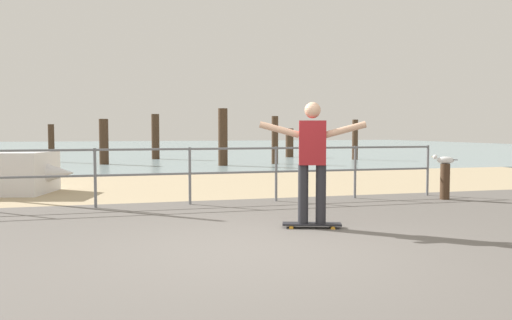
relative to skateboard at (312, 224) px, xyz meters
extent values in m
cube|color=#605B56|center=(-1.04, -1.98, -0.07)|extent=(24.00, 10.00, 0.04)
cube|color=tan|center=(-1.04, 6.02, -0.07)|extent=(24.00, 6.00, 0.04)
cube|color=#849EA3|center=(-1.04, 34.02, -0.07)|extent=(72.00, 50.00, 0.04)
cylinder|color=slate|center=(-2.95, 2.62, 0.46)|extent=(0.05, 0.05, 1.05)
cylinder|color=slate|center=(-1.33, 2.62, 0.46)|extent=(0.05, 0.05, 1.05)
cylinder|color=slate|center=(0.30, 2.62, 0.46)|extent=(0.05, 0.05, 1.05)
cylinder|color=slate|center=(1.92, 2.62, 0.46)|extent=(0.05, 0.05, 1.05)
cylinder|color=slate|center=(3.55, 2.62, 0.46)|extent=(0.05, 0.05, 1.05)
cylinder|color=slate|center=(-2.95, 2.62, 0.95)|extent=(13.00, 0.04, 0.04)
cylinder|color=slate|center=(-2.95, 2.62, 0.51)|extent=(13.00, 0.04, 0.04)
cone|color=silver|center=(-4.03, 5.02, 0.38)|extent=(1.25, 1.01, 0.77)
cube|color=black|center=(0.00, 0.00, 0.00)|extent=(0.82, 0.45, 0.02)
cylinder|color=orange|center=(0.29, -0.01, -0.04)|extent=(0.07, 0.05, 0.06)
cylinder|color=orange|center=(0.24, -0.17, -0.04)|extent=(0.07, 0.05, 0.06)
cylinder|color=orange|center=(-0.24, 0.17, -0.04)|extent=(0.07, 0.05, 0.06)
cylinder|color=orange|center=(-0.29, 0.01, -0.04)|extent=(0.07, 0.05, 0.06)
cylinder|color=#26262B|center=(0.11, -0.04, 0.42)|extent=(0.14, 0.14, 0.80)
cylinder|color=#26262B|center=(-0.11, 0.04, 0.42)|extent=(0.14, 0.14, 0.80)
cube|color=maroon|center=(0.00, 0.00, 1.12)|extent=(0.41, 0.30, 0.60)
sphere|color=tan|center=(0.00, 0.00, 1.56)|extent=(0.22, 0.22, 0.22)
cylinder|color=tan|center=(0.42, -0.14, 1.30)|extent=(0.55, 0.26, 0.23)
cylinder|color=tan|center=(-0.42, 0.14, 1.30)|extent=(0.55, 0.26, 0.23)
cylinder|color=#422D1E|center=(3.52, 2.01, 0.29)|extent=(0.18, 0.18, 0.71)
ellipsoid|color=white|center=(3.52, 2.01, 0.71)|extent=(0.35, 0.29, 0.14)
sphere|color=white|center=(3.36, 2.11, 0.77)|extent=(0.09, 0.09, 0.09)
cone|color=gold|center=(3.32, 2.14, 0.77)|extent=(0.06, 0.05, 0.02)
cube|color=slate|center=(3.66, 1.93, 0.72)|extent=(0.14, 0.13, 0.02)
cylinder|color=#422D1E|center=(-5.41, 16.32, 0.74)|extent=(0.25, 0.25, 1.62)
cylinder|color=#422D1E|center=(-3.21, 14.26, 0.84)|extent=(0.36, 0.36, 1.81)
cylinder|color=#422D1E|center=(-1.01, 17.48, 0.99)|extent=(0.36, 0.36, 2.12)
cylinder|color=#422D1E|center=(1.19, 12.36, 1.03)|extent=(0.36, 0.36, 2.19)
cylinder|color=#422D1E|center=(3.40, 12.80, 0.90)|extent=(0.27, 0.27, 1.93)
cylinder|color=#422D1E|center=(5.60, 17.47, 0.66)|extent=(0.40, 0.40, 1.46)
cylinder|color=#422D1E|center=(7.80, 14.64, 0.86)|extent=(0.27, 0.27, 1.85)
camera|label=1|loc=(-2.48, -6.36, 1.28)|focal=35.19mm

